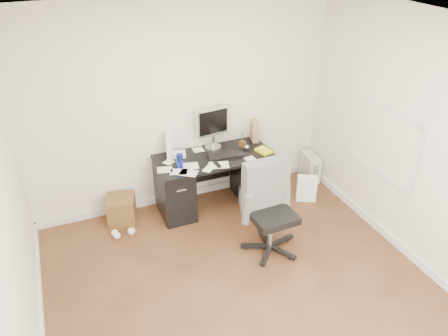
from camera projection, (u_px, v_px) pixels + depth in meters
The scene contains 18 objects.
ground at pixel (245, 294), 4.57m from camera, with size 4.00×4.00×0.00m, color #432715.
room_shell at pixel (252, 152), 3.78m from camera, with size 4.02×4.02×2.71m.
desk at pixel (214, 179), 5.79m from camera, with size 1.50×0.70×0.75m.
loose_papers at pixel (201, 161), 5.51m from camera, with size 1.10×0.60×0.00m, color white, non-canonical shape.
lcd_monitor at pixel (213, 128), 5.68m from camera, with size 0.45×0.26×0.57m, color silver, non-canonical shape.
keyboard at pixel (226, 155), 5.61m from camera, with size 0.45×0.16×0.03m, color black.
computer_mouse at pixel (247, 147), 5.76m from camera, with size 0.07×0.07×0.07m, color silver.
travel_mug at pixel (180, 161), 5.32m from camera, with size 0.08×0.08×0.18m, color #16289C.
white_binder at pixel (169, 144), 5.55m from camera, with size 0.13×0.28×0.32m, color white.
magazine_file at pixel (254, 130), 5.97m from camera, with size 0.12×0.23×0.27m, color #9D724C.
pen_cup at pixel (242, 140), 5.79m from camera, with size 0.09×0.09×0.21m, color brown, non-canonical shape.
yellow_book at pixel (264, 151), 5.71m from camera, with size 0.16×0.21×0.04m, color yellow.
paper_remote at pixel (219, 164), 5.41m from camera, with size 0.25×0.20×0.02m, color white, non-canonical shape.
office_chair at pixel (272, 211), 4.91m from camera, with size 0.63×0.63×1.11m, color #525452, non-canonical shape.
pc_tower at pixel (310, 167), 6.49m from camera, with size 0.17×0.39×0.39m, color #AAA699.
shopping_bag at pixel (306, 188), 6.00m from camera, with size 0.27×0.19×0.36m, color white.
wicker_basket at pixel (122, 209), 5.60m from camera, with size 0.34×0.34×0.34m, color #4F2E17.
desk_printer at pixel (252, 191), 6.07m from camera, with size 0.39×0.32×0.23m, color slate.
Camera 1 is at (-1.47, -2.96, 3.43)m, focal length 35.00 mm.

